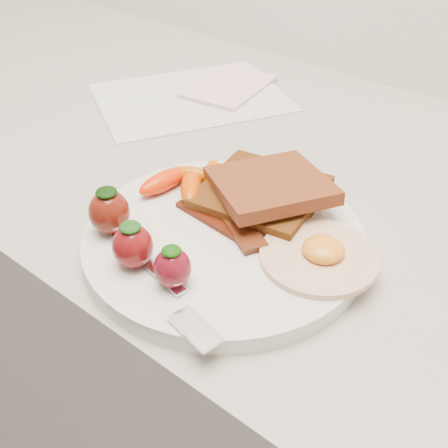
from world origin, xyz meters
The scene contains 11 objects.
counter centered at (0.00, 1.70, 0.45)m, with size 2.00×0.60×0.90m, color gray.
plate centered at (0.01, 1.54, 0.91)m, with size 0.27×0.27×0.02m, color silver.
toast_lower centered at (0.00, 1.61, 0.93)m, with size 0.12×0.12×0.01m, color #491B06.
toast_upper centered at (0.01, 1.61, 0.94)m, with size 0.11×0.11×0.01m, color #481E0E.
fried_egg centered at (0.10, 1.57, 0.92)m, with size 0.13×0.13×0.02m.
bacon_strips centered at (0.00, 1.56, 0.92)m, with size 0.11×0.07×0.01m.
baby_carrots centered at (-0.07, 1.58, 0.93)m, with size 0.08×0.10×0.02m.
strawberries centered at (-0.03, 1.46, 0.94)m, with size 0.13×0.06×0.05m.
fork centered at (0.02, 1.45, 0.92)m, with size 0.17×0.06×0.00m.
paper_sheet centered at (-0.24, 1.78, 0.90)m, with size 0.20×0.26×0.00m, color silver.
notepad centered at (-0.22, 1.84, 0.91)m, with size 0.10×0.14×0.01m, color beige.
Camera 1 is at (0.28, 1.21, 1.25)m, focal length 45.00 mm.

